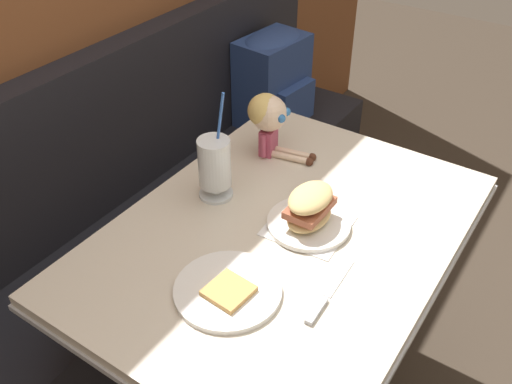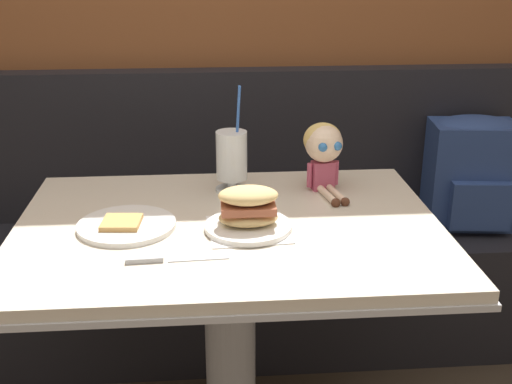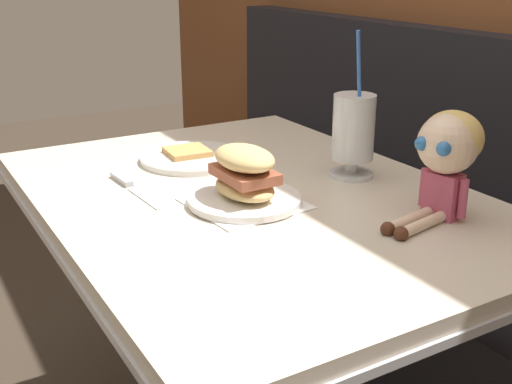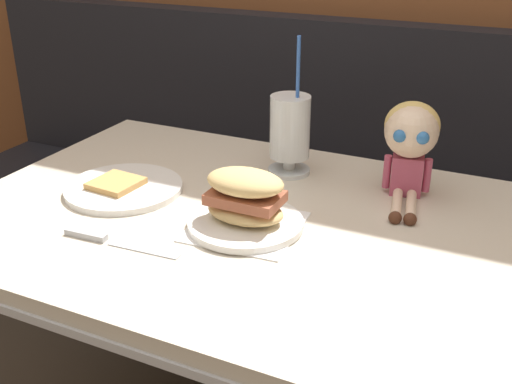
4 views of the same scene
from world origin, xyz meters
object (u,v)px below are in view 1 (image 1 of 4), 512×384
milkshake_glass (215,166)px  backpack (274,77)px  seated_doll (269,116)px  sandwich_plate (309,212)px  toast_plate (228,290)px  butter_knife (323,301)px

milkshake_glass → backpack: (0.88, 0.37, -0.18)m
seated_doll → backpack: 0.74m
sandwich_plate → seated_doll: bearing=49.7°
seated_doll → toast_plate: bearing=-155.9°
toast_plate → backpack: size_ratio=0.62×
sandwich_plate → toast_plate: bearing=173.4°
backpack → butter_knife: bearing=-142.8°
toast_plate → backpack: bearing=27.9°
milkshake_glass → seated_doll: size_ratio=1.39×
butter_knife → seated_doll: 0.64m
milkshake_glass → butter_knife: milkshake_glass is taller
milkshake_glass → butter_knife: (-0.19, -0.44, -0.10)m
sandwich_plate → butter_knife: sandwich_plate is taller
butter_knife → backpack: 1.34m
sandwich_plate → butter_knife: 0.27m
toast_plate → sandwich_plate: bearing=-6.6°
butter_knife → sandwich_plate: bearing=36.7°
butter_knife → milkshake_glass: bearing=67.3°
milkshake_glass → backpack: bearing=22.6°
milkshake_glass → backpack: size_ratio=0.78×
milkshake_glass → sandwich_plate: size_ratio=1.43×
butter_knife → backpack: bearing=37.2°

